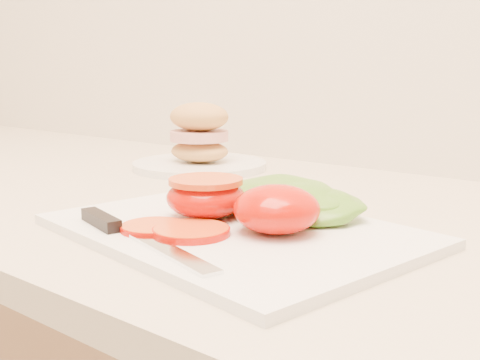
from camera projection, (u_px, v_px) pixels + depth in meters
The scene contains 9 objects.
cutting_board at pixel (234, 231), 0.60m from camera, with size 0.36×0.26×0.01m, color white.
tomato_half_dome at pixel (277, 209), 0.57m from camera, with size 0.08×0.08×0.05m, color red.
tomato_half_cut at pixel (206, 196), 0.63m from camera, with size 0.08×0.08×0.04m.
tomato_slice_0 at pixel (191, 231), 0.56m from camera, with size 0.07×0.07×0.01m, color orange.
tomato_slice_1 at pixel (154, 227), 0.58m from camera, with size 0.06×0.06×0.01m, color orange.
lettuce_leaf_0 at pixel (276, 198), 0.65m from camera, with size 0.16×0.11×0.03m, color #4E9327.
lettuce_leaf_1 at pixel (309, 206), 0.62m from camera, with size 0.12×0.09×0.03m, color #4E9327.
knife at pixel (125, 231), 0.56m from camera, with size 0.22×0.06×0.01m.
sandwich_plate at pixel (199, 146), 0.98m from camera, with size 0.22×0.22×0.11m.
Camera 1 is at (-0.20, 1.11, 1.10)m, focal length 45.00 mm.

